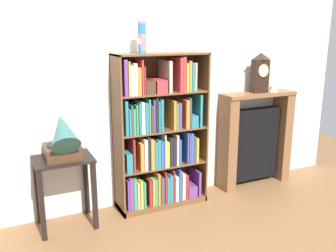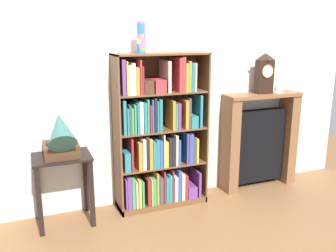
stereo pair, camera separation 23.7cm
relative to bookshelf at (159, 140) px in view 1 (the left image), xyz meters
name	(u,v)px [view 1 (the left image)]	position (x,y,z in m)	size (l,w,h in m)	color
ground_plane	(164,207)	(0.03, -0.06, -0.73)	(7.61, 6.40, 0.02)	brown
wall_back	(164,80)	(0.15, 0.21, 0.58)	(4.61, 0.08, 2.60)	silver
bookshelf	(159,140)	(0.00, 0.00, 0.00)	(0.94, 0.32, 1.59)	brown
cup_stack	(142,38)	(-0.17, -0.03, 1.02)	(0.08, 0.08, 0.29)	blue
side_table_left	(64,177)	(-0.97, -0.03, -0.23)	(0.53, 0.41, 0.68)	black
gramophone	(63,139)	(-0.97, -0.11, 0.16)	(0.31, 0.49, 0.49)	#472D1C
fireplace_mantel	(254,139)	(1.27, 0.06, -0.17)	(0.92, 0.27, 1.12)	brown
mantel_clock	(260,73)	(1.28, 0.03, 0.62)	(0.19, 0.12, 0.45)	black
teacup_with_saucer	(272,89)	(1.48, 0.04, 0.43)	(0.13, 0.13, 0.06)	white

